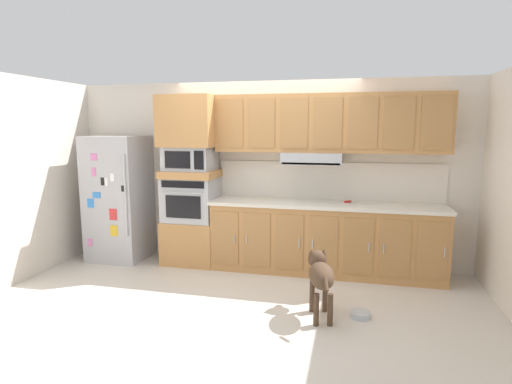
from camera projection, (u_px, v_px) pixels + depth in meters
ground_plane at (247, 287)px, 4.95m from camera, size 9.60×9.60×0.00m
back_kitchen_wall at (266, 173)px, 5.83m from camera, size 6.20×0.12×2.50m
side_panel_left at (38, 176)px, 5.40m from camera, size 0.12×7.10×2.50m
refrigerator at (119, 198)px, 5.94m from camera, size 0.76×0.73×1.76m
oven_base_cabinet at (192, 241)px, 5.85m from camera, size 0.74×0.62×0.60m
built_in_oven at (191, 199)px, 5.76m from camera, size 0.70×0.62×0.60m
appliance_mid_shelf at (191, 174)px, 5.71m from camera, size 0.74×0.62×0.10m
microwave at (190, 158)px, 5.67m from camera, size 0.64×0.54×0.32m
appliance_upper_cabinet at (190, 121)px, 5.60m from camera, size 0.74×0.62×0.68m
lower_cabinet_run at (325, 239)px, 5.41m from camera, size 2.94×0.63×0.88m
countertop_slab at (326, 204)px, 5.34m from camera, size 2.98×0.64×0.04m
backsplash_panel at (328, 181)px, 5.58m from camera, size 2.98×0.02×0.50m
upper_cabinet_with_hood at (327, 126)px, 5.31m from camera, size 2.94×0.48×0.88m
screwdriver at (348, 202)px, 5.35m from camera, size 0.17×0.17×0.03m
dog at (320, 274)px, 4.14m from camera, size 0.34×0.80×0.62m
dog_food_bowl at (360, 314)px, 4.15m from camera, size 0.20×0.20×0.06m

